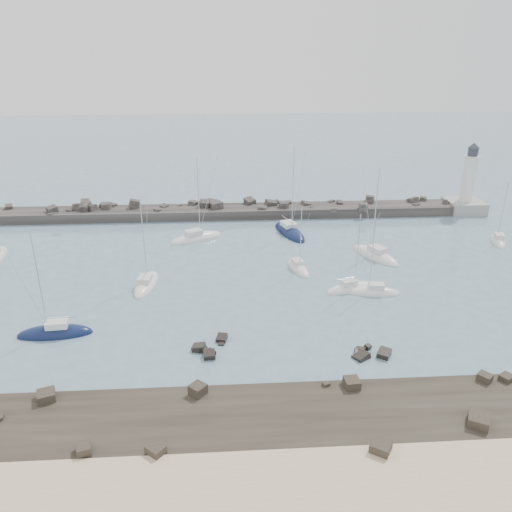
# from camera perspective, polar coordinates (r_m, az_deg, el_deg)

# --- Properties ---
(ground) EXTENTS (400.00, 400.00, 0.00)m
(ground) POSITION_cam_1_polar(r_m,az_deg,el_deg) (64.58, -1.91, -6.03)
(ground) COLOR slate
(ground) RESTS_ON ground
(rock_shelf) EXTENTS (140.00, 12.00, 1.71)m
(rock_shelf) POSITION_cam_1_polar(r_m,az_deg,el_deg) (46.57, -0.83, -19.19)
(rock_shelf) COLOR black
(rock_shelf) RESTS_ON ground
(rock_cluster_near) EXTENTS (4.13, 4.99, 1.48)m
(rock_cluster_near) POSITION_cam_1_polar(r_m,az_deg,el_deg) (56.79, -5.41, -10.49)
(rock_cluster_near) COLOR black
(rock_cluster_near) RESTS_ON ground
(rock_cluster_far) EXTENTS (4.64, 3.16, 1.40)m
(rock_cluster_far) POSITION_cam_1_polar(r_m,az_deg,el_deg) (56.87, 12.82, -10.93)
(rock_cluster_far) COLOR black
(rock_cluster_far) RESTS_ON ground
(breakwater) EXTENTS (115.00, 7.20, 4.98)m
(breakwater) POSITION_cam_1_polar(r_m,az_deg,el_deg) (99.67, -7.15, 4.66)
(breakwater) COLOR #2E2B29
(breakwater) RESTS_ON ground
(lighthouse) EXTENTS (7.00, 7.00, 14.60)m
(lighthouse) POSITION_cam_1_polar(r_m,az_deg,el_deg) (109.86, 22.82, 6.27)
(lighthouse) COLOR gray
(lighthouse) RESTS_ON ground
(sailboat_2) EXTENTS (8.79, 3.23, 13.84)m
(sailboat_2) POSITION_cam_1_polar(r_m,az_deg,el_deg) (63.56, -21.96, -8.21)
(sailboat_2) COLOR #0E193E
(sailboat_2) RESTS_ON ground
(sailboat_3) EXTENTS (3.75, 8.76, 13.41)m
(sailboat_3) POSITION_cam_1_polar(r_m,az_deg,el_deg) (72.09, -12.42, -3.22)
(sailboat_3) COLOR white
(sailboat_3) RESTS_ON ground
(sailboat_4) EXTENTS (10.05, 7.40, 15.45)m
(sailboat_4) POSITION_cam_1_polar(r_m,az_deg,el_deg) (87.75, -6.85, 2.00)
(sailboat_4) COLOR white
(sailboat_4) RESTS_ON ground
(sailboat_5) EXTENTS (3.74, 7.12, 10.91)m
(sailboat_5) POSITION_cam_1_polar(r_m,az_deg,el_deg) (75.70, 4.84, -1.43)
(sailboat_5) COLOR white
(sailboat_5) RESTS_ON ground
(sailboat_6) EXTENTS (7.77, 4.42, 11.88)m
(sailboat_6) POSITION_cam_1_polar(r_m,az_deg,el_deg) (70.52, 10.76, -3.69)
(sailboat_6) COLOR white
(sailboat_6) RESTS_ON ground
(sailboat_7) EXTENTS (6.36, 11.21, 16.87)m
(sailboat_7) POSITION_cam_1_polar(r_m,az_deg,el_deg) (90.15, 3.86, 2.70)
(sailboat_7) COLOR #0E193E
(sailboat_7) RESTS_ON ground
(sailboat_8) EXTENTS (7.49, 3.26, 11.59)m
(sailboat_8) POSITION_cam_1_polar(r_m,az_deg,el_deg) (70.12, 13.24, -4.07)
(sailboat_8) COLOR white
(sailboat_8) RESTS_ON ground
(sailboat_9) EXTENTS (7.31, 9.98, 15.43)m
(sailboat_9) POSITION_cam_1_polar(r_m,az_deg,el_deg) (82.15, 13.43, 0.02)
(sailboat_9) COLOR white
(sailboat_9) RESTS_ON ground
(sailboat_11) EXTENTS (4.09, 7.36, 11.35)m
(sailboat_11) POSITION_cam_1_polar(r_m,az_deg,el_deg) (95.51, 25.90, 1.54)
(sailboat_11) COLOR white
(sailboat_11) RESTS_ON ground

